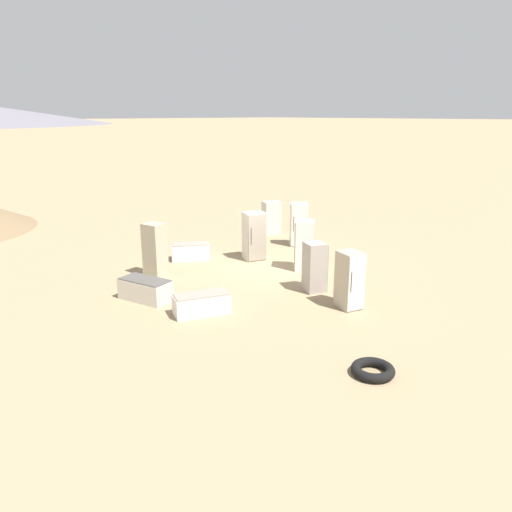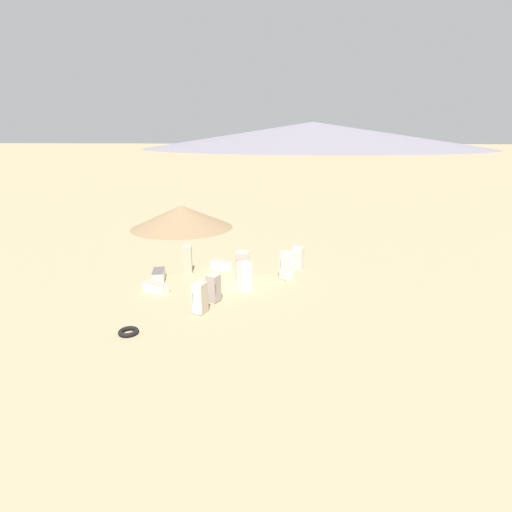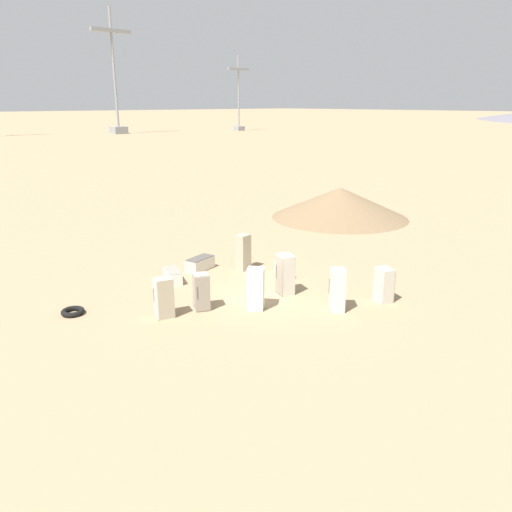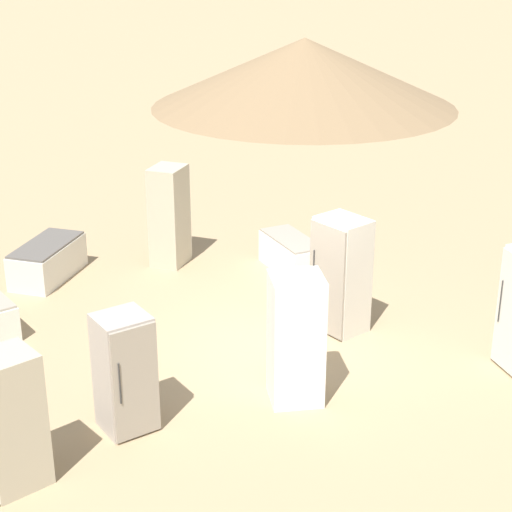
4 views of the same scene
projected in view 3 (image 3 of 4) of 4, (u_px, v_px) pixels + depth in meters
ground_plane at (263, 295)px, 23.22m from camera, size 1000.00×1000.00×0.00m
dirt_mound at (340, 203)px, 38.56m from camera, size 10.54×10.54×2.34m
power_pylon_0 at (239, 108)px, 154.69m from camera, size 7.75×2.66×22.15m
power_pylon_1 at (116, 96)px, 138.21m from camera, size 11.49×3.94×32.82m
discarded_fridge_0 at (200, 264)px, 26.71m from camera, size 1.77×1.17×0.67m
discarded_fridge_1 at (285, 274)px, 23.20m from camera, size 0.86×0.94×1.89m
discarded_fridge_2 at (337, 290)px, 21.30m from camera, size 0.93×0.94×1.87m
discarded_fridge_3 at (164, 298)px, 20.67m from camera, size 0.87×0.79×1.71m
discarded_fridge_4 at (283, 270)px, 25.79m from camera, size 1.33×1.59×0.65m
discarded_fridge_5 at (384, 285)px, 22.36m from camera, size 0.86×0.95×1.56m
discarded_fridge_6 at (173, 276)px, 24.97m from camera, size 1.22×1.73×0.61m
discarded_fridge_7 at (256, 289)px, 21.49m from camera, size 0.98×0.98×1.84m
discarded_fridge_8 at (243, 252)px, 26.58m from camera, size 0.84×0.70×1.92m
discarded_fridge_9 at (201, 292)px, 21.46m from camera, size 0.85×0.85×1.61m
scrap_tire at (73, 312)px, 21.16m from camera, size 0.98×0.98×0.22m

